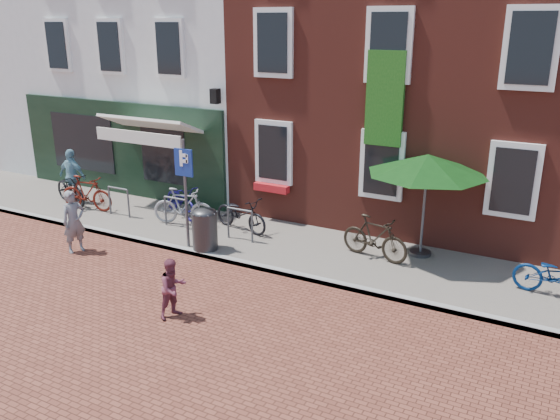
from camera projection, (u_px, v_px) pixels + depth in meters
The scene contains 18 objects.
ground at pixel (196, 256), 13.61m from camera, with size 80.00×80.00×0.00m, color brown.
sidewalk at pixel (264, 241), 14.40m from camera, with size 24.00×3.00×0.10m, color slate.
building_stucco at pixel (193, 45), 20.28m from camera, with size 8.00×8.00×9.00m, color silver.
building_brick_mid at pixel (383, 32), 16.99m from camera, with size 6.00×8.00×10.00m, color maroon.
filler_left at pixel (46, 42), 23.65m from camera, with size 7.00×8.00×9.00m, color silver.
litter_bin at pixel (205, 227), 13.61m from camera, with size 0.60×0.60×1.11m.
parking_sign at pixel (185, 179), 13.42m from camera, with size 0.50×0.08×2.65m.
parasol at pixel (428, 160), 12.74m from camera, with size 2.72×2.72×2.51m.
woman at pixel (74, 222), 13.67m from camera, with size 0.56×0.37×1.53m, color slate.
boy at pixel (173, 288), 10.68m from camera, with size 0.57×0.44×1.17m, color brown.
cafe_person at pixel (73, 176), 17.10m from camera, with size 0.96×0.40×1.63m, color #6DA0B0.
bicycle_0 at pixel (71, 189), 17.11m from camera, with size 0.61×1.74×0.91m, color black.
bicycle_1 at pixel (87, 193), 16.48m from camera, with size 0.48×1.69×1.01m, color #54130B.
bicycle_2 at pixel (181, 201), 15.97m from camera, with size 0.61×1.74×0.91m, color #140E56.
bicycle_3 at pixel (183, 207), 15.29m from camera, with size 0.48×1.69×1.01m, color gray.
bicycle_4 at pixel (241, 214), 14.88m from camera, with size 0.61×1.74×0.91m, color black.
bicycle_5 at pixel (375, 238), 13.10m from camera, with size 0.48×1.69×1.01m, color black.
bicycle_6 at pixel (559, 276), 11.23m from camera, with size 0.61×1.74×0.91m, color #051E48.
Camera 1 is at (7.71, -10.12, 5.34)m, focal length 36.67 mm.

